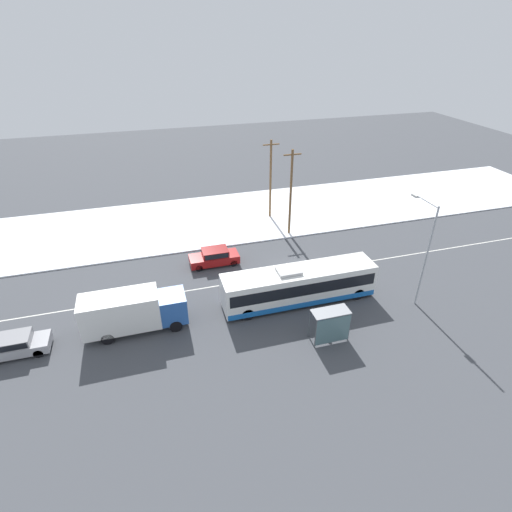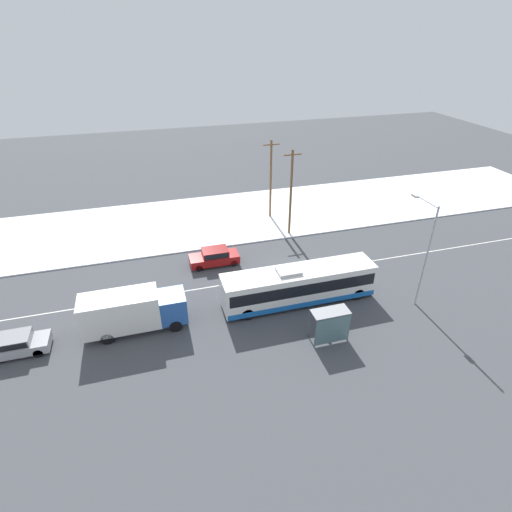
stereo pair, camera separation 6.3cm
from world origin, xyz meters
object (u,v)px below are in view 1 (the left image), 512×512
Objects in this scene: sedan_car at (215,256)px; utility_pole_roadside at (291,192)px; streetlamp at (424,242)px; utility_pole_snowlot at (271,179)px; pedestrian_at_stop at (322,317)px; city_bus at (299,285)px; box_truck at (132,311)px; parked_car_near_truck at (16,344)px; bus_shelter at (332,322)px.

sedan_car is 10.30m from utility_pole_roadside.
streetlamp is at bearing -68.30° from utility_pole_roadside.
pedestrian_at_stop is at bearing -96.89° from utility_pole_snowlot.
box_truck is (-12.68, 0.07, 0.18)m from city_bus.
utility_pole_snowlot reaches higher than parked_car_near_truck.
parked_car_near_truck is 28.39m from utility_pole_snowlot.
city_bus reaches higher than bus_shelter.
bus_shelter is (13.11, -5.06, -0.04)m from box_truck.
parked_car_near_truck is at bearing -177.95° from box_truck.
box_truck reaches higher than parked_car_near_truck.
utility_pole_roadside reaches higher than streetlamp.
bus_shelter reaches higher than parked_car_near_truck.
bus_shelter reaches higher than pedestrian_at_stop.
box_truck is at bearing 44.96° from sedan_car.
streetlamp reaches higher than city_bus.
box_truck is 2.79× the size of bus_shelter.
utility_pole_roadside is (16.07, 11.21, 2.98)m from box_truck.
utility_pole_roadside is at bearing 79.69° from bus_shelter.
city_bus is 5.01m from bus_shelter.
city_bus is 9.89m from streetlamp.
utility_pole_roadside reaches higher than parked_car_near_truck.
sedan_car is 1.72× the size of bus_shelter.
utility_pole_snowlot is at bearing 97.86° from utility_pole_roadside.
bus_shelter is 0.30× the size of utility_pole_snowlot.
utility_pole_roadside reaches higher than city_bus.
streetlamp is at bearing -71.60° from utility_pole_snowlot.
box_truck is 21.95m from streetlamp.
sedan_car is at bearing 114.94° from bus_shelter.
utility_pole_snowlot is (-0.63, 4.60, -0.09)m from utility_pole_roadside.
bus_shelter is (0.02, -1.43, 0.65)m from pedestrian_at_stop.
pedestrian_at_stop reaches higher than parked_car_near_truck.
utility_pole_roadside is 4.64m from utility_pole_snowlot.
utility_pole_roadside reaches higher than bus_shelter.
pedestrian_at_stop is (20.73, -3.36, 0.23)m from parked_car_near_truck.
city_bus is 9.15m from sedan_car.
utility_pole_roadside is at bearing -156.03° from sedan_car.
bus_shelter reaches higher than sedan_car.
utility_pole_snowlot is at bearing 83.11° from pedestrian_at_stop.
city_bus reaches higher than pedestrian_at_stop.
bus_shelter is 0.31× the size of streetlamp.
pedestrian_at_stop is 19.91m from utility_pole_snowlot.
box_truck is at bearing 179.68° from city_bus.
city_bus is at bearing -106.72° from utility_pole_roadside.
streetlamp is 0.94× the size of utility_pole_roadside.
box_truck is 1.62× the size of sedan_car.
sedan_car is at bearing 44.96° from box_truck.
pedestrian_at_stop is (13.09, -3.63, -0.69)m from box_truck.
box_truck is 10.42m from sedan_car.
streetlamp is at bearing 7.81° from pedestrian_at_stop.
parked_car_near_truck is 1.54× the size of bus_shelter.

